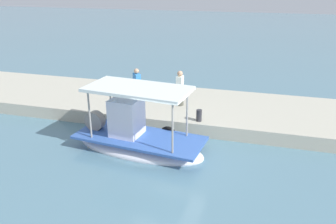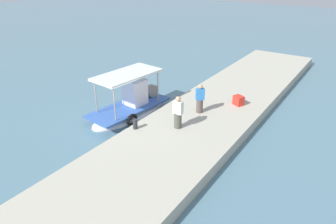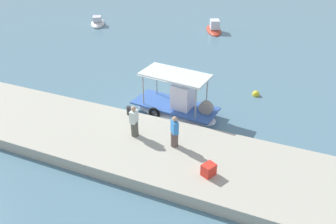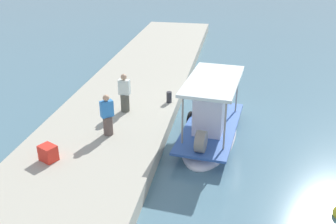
# 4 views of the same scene
# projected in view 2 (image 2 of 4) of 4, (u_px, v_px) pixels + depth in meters

# --- Properties ---
(ground_plane) EXTENTS (120.00, 120.00, 0.00)m
(ground_plane) POSITION_uv_depth(u_px,v_px,m) (112.00, 123.00, 17.60)
(ground_plane) COLOR slate
(dock_quay) EXTENTS (36.00, 5.08, 0.60)m
(dock_quay) POSITION_uv_depth(u_px,v_px,m) (178.00, 141.00, 15.26)
(dock_quay) COLOR #B6B29F
(dock_quay) RESTS_ON ground_plane
(main_fishing_boat) EXTENTS (5.47, 2.59, 2.92)m
(main_fishing_boat) POSITION_uv_depth(u_px,v_px,m) (131.00, 107.00, 18.40)
(main_fishing_boat) COLOR white
(main_fishing_boat) RESTS_ON ground_plane
(fisherman_near_bollard) EXTENTS (0.39, 0.49, 1.70)m
(fisherman_near_bollard) POSITION_uv_depth(u_px,v_px,m) (178.00, 114.00, 15.53)
(fisherman_near_bollard) COLOR #4F5046
(fisherman_near_bollard) RESTS_ON dock_quay
(fisherman_by_crate) EXTENTS (0.52, 0.52, 1.65)m
(fisherman_by_crate) POSITION_uv_depth(u_px,v_px,m) (200.00, 100.00, 17.16)
(fisherman_by_crate) COLOR brown
(fisherman_by_crate) RESTS_ON dock_quay
(mooring_bollard) EXTENTS (0.24, 0.24, 0.51)m
(mooring_bollard) POSITION_uv_depth(u_px,v_px,m) (135.00, 124.00, 15.65)
(mooring_bollard) COLOR #2D2D33
(mooring_bollard) RESTS_ON dock_quay
(cargo_crate) EXTENTS (0.65, 0.70, 0.55)m
(cargo_crate) POSITION_uv_depth(u_px,v_px,m) (239.00, 100.00, 18.26)
(cargo_crate) COLOR red
(cargo_crate) RESTS_ON dock_quay
(marker_buoy) EXTENTS (0.48, 0.48, 0.48)m
(marker_buoy) POSITION_uv_depth(u_px,v_px,m) (122.00, 80.00, 23.68)
(marker_buoy) COLOR yellow
(marker_buoy) RESTS_ON ground_plane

